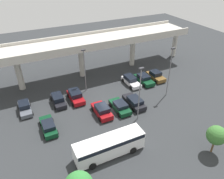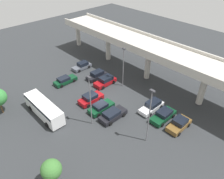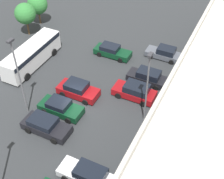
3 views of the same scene
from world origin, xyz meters
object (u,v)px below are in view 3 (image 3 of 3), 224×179
(parked_car_2, at_px, (135,91))
(tree_front_left, at_px, (37,4))
(parked_car_4, at_px, (60,107))
(parked_car_9, at_px, (112,51))
(parked_car_5, at_px, (46,125))
(parked_car_6, at_px, (88,175))
(parked_car_3, at_px, (78,90))
(parked_car_1, at_px, (148,77))
(tree_front_centre, at_px, (25,14))
(shuttle_bus, at_px, (32,54))
(lamp_post_near_aisle, at_px, (18,73))
(lamp_post_mid_lot, at_px, (147,84))
(parked_car_0, at_px, (164,53))

(parked_car_2, height_order, tree_front_left, tree_front_left)
(parked_car_4, height_order, parked_car_9, parked_car_4)
(parked_car_5, relative_size, parked_car_6, 0.98)
(parked_car_3, bearing_deg, parked_car_4, -94.65)
(parked_car_1, xyz_separation_m, tree_front_centre, (-2.48, -18.70, 2.45))
(tree_front_left, relative_size, tree_front_centre, 0.96)
(parked_car_5, distance_m, parked_car_9, 14.20)
(parked_car_1, height_order, tree_front_left, tree_front_left)
(parked_car_1, bearing_deg, shuttle_bus, 12.28)
(parked_car_9, bearing_deg, lamp_post_near_aisle, -105.18)
(parked_car_5, bearing_deg, parked_car_1, 61.20)
(parked_car_1, height_order, lamp_post_near_aisle, lamp_post_near_aisle)
(parked_car_2, relative_size, parked_car_6, 0.95)
(parked_car_4, xyz_separation_m, tree_front_centre, (-11.00, -12.41, 2.49))
(lamp_post_mid_lot, xyz_separation_m, tree_front_left, (-11.42, -20.93, -1.70))
(parked_car_6, bearing_deg, parked_car_9, -70.42)
(parked_car_4, xyz_separation_m, tree_front_left, (-14.22, -12.79, 2.33))
(parked_car_0, relative_size, shuttle_bus, 0.49)
(parked_car_1, bearing_deg, parked_car_0, -91.85)
(parked_car_9, xyz_separation_m, lamp_post_mid_lot, (8.65, 7.81, 4.05))
(shuttle_bus, xyz_separation_m, tree_front_centre, (-5.49, -4.84, 1.63))
(parked_car_0, height_order, parked_car_4, parked_car_0)
(parked_car_0, bearing_deg, parked_car_3, 60.12)
(parked_car_0, distance_m, parked_car_5, 17.81)
(parked_car_6, bearing_deg, lamp_post_mid_lot, -101.04)
(parked_car_0, relative_size, tree_front_centre, 0.96)
(shuttle_bus, distance_m, lamp_post_mid_lot, 16.25)
(parked_car_0, bearing_deg, parked_car_2, 86.67)
(tree_front_centre, bearing_deg, parked_car_0, 98.71)
(parked_car_2, relative_size, parked_car_3, 1.02)
(parked_car_9, distance_m, lamp_post_mid_lot, 12.34)
(parked_car_9, height_order, lamp_post_mid_lot, lamp_post_mid_lot)
(parked_car_0, height_order, parked_car_9, parked_car_0)
(parked_car_6, xyz_separation_m, tree_front_centre, (-16.79, -18.87, 2.43))
(parked_car_2, xyz_separation_m, tree_front_centre, (-5.47, -18.38, 2.40))
(parked_car_9, distance_m, tree_front_centre, 12.99)
(parked_car_1, relative_size, parked_car_2, 0.98)
(parked_car_9, bearing_deg, parked_car_6, -70.42)
(parked_car_3, height_order, shuttle_bus, shuttle_bus)
(parked_car_2, bearing_deg, parked_car_0, -93.33)
(parked_car_9, bearing_deg, parked_car_1, -26.18)
(parked_car_0, bearing_deg, parked_car_9, 21.63)
(parked_car_4, relative_size, shuttle_bus, 0.51)
(parked_car_4, xyz_separation_m, parked_car_6, (5.79, 6.46, 0.07))
(parked_car_1, height_order, lamp_post_mid_lot, lamp_post_mid_lot)
(tree_front_left, bearing_deg, parked_car_5, 37.21)
(parked_car_1, xyz_separation_m, parked_car_4, (8.52, -6.29, -0.04))
(parked_car_1, bearing_deg, parked_car_3, 42.02)
(parked_car_6, bearing_deg, lamp_post_near_aisle, -24.48)
(parked_car_4, relative_size, lamp_post_mid_lot, 0.57)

